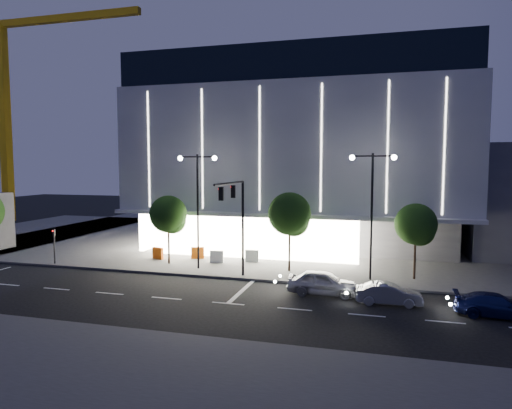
{
  "coord_description": "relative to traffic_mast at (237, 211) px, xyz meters",
  "views": [
    {
      "loc": [
        10.61,
        -26.5,
        8.21
      ],
      "look_at": [
        0.88,
        8.8,
        5.0
      ],
      "focal_mm": 32.0,
      "sensor_mm": 36.0,
      "label": 1
    }
  ],
  "objects": [
    {
      "name": "ground",
      "position": [
        -1.0,
        -3.34,
        -5.03
      ],
      "size": [
        160.0,
        160.0,
        0.0
      ],
      "primitive_type": "plane",
      "color": "black",
      "rests_on": "ground"
    },
    {
      "name": "sidewalk_museum",
      "position": [
        4.0,
        20.66,
        -4.95
      ],
      "size": [
        70.0,
        40.0,
        0.15
      ],
      "primitive_type": "cube",
      "color": "#474747",
      "rests_on": "ground"
    },
    {
      "name": "sidewalk_near",
      "position": [
        4.0,
        -15.34,
        -4.95
      ],
      "size": [
        70.0,
        10.0,
        0.15
      ],
      "primitive_type": "cube",
      "color": "#474747",
      "rests_on": "ground"
    },
    {
      "name": "museum",
      "position": [
        1.98,
        18.97,
        4.25
      ],
      "size": [
        30.0,
        25.8,
        18.0
      ],
      "color": "#4C4C51",
      "rests_on": "ground"
    },
    {
      "name": "traffic_mast",
      "position": [
        0.0,
        0.0,
        0.0
      ],
      "size": [
        0.33,
        5.89,
        7.07
      ],
      "color": "black",
      "rests_on": "ground"
    },
    {
      "name": "street_lamp_west",
      "position": [
        -4.0,
        2.66,
        0.93
      ],
      "size": [
        3.16,
        0.36,
        9.0
      ],
      "color": "black",
      "rests_on": "ground"
    },
    {
      "name": "street_lamp_east",
      "position": [
        9.0,
        2.66,
        0.93
      ],
      "size": [
        3.16,
        0.36,
        9.0
      ],
      "color": "black",
      "rests_on": "ground"
    },
    {
      "name": "ped_signal_far",
      "position": [
        -16.0,
        1.16,
        -3.14
      ],
      "size": [
        0.22,
        0.24,
        3.0
      ],
      "color": "black",
      "rests_on": "ground"
    },
    {
      "name": "tower_crane",
      "position": [
        -41.92,
        24.66,
        15.48
      ],
      "size": [
        32.0,
        2.0,
        28.5
      ],
      "color": "gold",
      "rests_on": "ground"
    },
    {
      "name": "tree_left",
      "position": [
        -6.97,
        3.68,
        -0.99
      ],
      "size": [
        3.02,
        3.02,
        5.72
      ],
      "color": "black",
      "rests_on": "ground"
    },
    {
      "name": "tree_mid",
      "position": [
        3.03,
        3.68,
        -0.69
      ],
      "size": [
        3.25,
        3.25,
        6.15
      ],
      "color": "black",
      "rests_on": "ground"
    },
    {
      "name": "tree_right",
      "position": [
        12.03,
        3.68,
        -1.14
      ],
      "size": [
        2.91,
        2.91,
        5.51
      ],
      "color": "black",
      "rests_on": "ground"
    },
    {
      "name": "car_lead",
      "position": [
        6.19,
        -1.48,
        -4.26
      ],
      "size": [
        4.52,
        1.87,
        1.53
      ],
      "primitive_type": "imported",
      "rotation": [
        0.0,
        0.0,
        1.56
      ],
      "color": "#A2A4AA",
      "rests_on": "ground"
    },
    {
      "name": "car_second",
      "position": [
        10.18,
        -2.47,
        -4.4
      ],
      "size": [
        3.86,
        1.51,
        1.25
      ],
      "primitive_type": "imported",
      "rotation": [
        0.0,
        0.0,
        1.62
      ],
      "color": "#B1B4B9",
      "rests_on": "ground"
    },
    {
      "name": "car_third",
      "position": [
        15.76,
        -3.19,
        -4.4
      ],
      "size": [
        4.37,
        1.92,
        1.25
      ],
      "primitive_type": "imported",
      "rotation": [
        0.0,
        0.0,
        1.53
      ],
      "color": "navy",
      "rests_on": "ground"
    },
    {
      "name": "barrier_a",
      "position": [
        -8.73,
        5.06,
        -4.38
      ],
      "size": [
        1.12,
        0.6,
        1.0
      ],
      "primitive_type": "cube",
      "rotation": [
        0.0,
        0.0,
        -0.34
      ],
      "color": "#F85C0D",
      "rests_on": "sidewalk_museum"
    },
    {
      "name": "barrier_b",
      "position": [
        -3.34,
        4.96,
        -4.38
      ],
      "size": [
        1.13,
        0.45,
        1.0
      ],
      "primitive_type": "cube",
      "rotation": [
        0.0,
        0.0,
        0.19
      ],
      "color": "silver",
      "rests_on": "sidewalk_museum"
    },
    {
      "name": "barrier_c",
      "position": [
        -5.49,
        6.09,
        -4.38
      ],
      "size": [
        1.12,
        0.56,
        1.0
      ],
      "primitive_type": "cube",
      "rotation": [
        0.0,
        0.0,
        0.3
      ],
      "color": "#D5580B",
      "rests_on": "sidewalk_museum"
    },
    {
      "name": "barrier_d",
      "position": [
        -0.63,
        6.08,
        -4.38
      ],
      "size": [
        1.12,
        0.39,
        1.0
      ],
      "primitive_type": "cube",
      "rotation": [
        0.0,
        0.0,
        0.13
      ],
      "color": "silver",
      "rests_on": "sidewalk_museum"
    }
  ]
}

